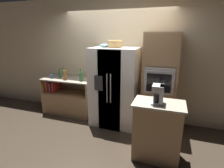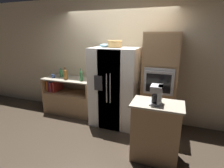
% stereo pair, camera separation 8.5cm
% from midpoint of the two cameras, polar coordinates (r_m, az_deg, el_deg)
% --- Properties ---
extents(ground_plane, '(20.00, 20.00, 0.00)m').
position_cam_midpoint_polar(ground_plane, '(4.17, 0.24, -12.31)').
color(ground_plane, '#382D23').
extents(wall_back, '(12.00, 0.06, 2.80)m').
position_cam_midpoint_polar(wall_back, '(4.16, 2.54, 8.03)').
color(wall_back, beige).
rests_on(wall_back, ground_plane).
extents(counter_left, '(1.29, 0.59, 0.91)m').
position_cam_midpoint_polar(counter_left, '(4.65, -13.05, -5.07)').
color(counter_left, '#A87F56').
rests_on(counter_left, ground_plane).
extents(refrigerator, '(0.99, 0.83, 1.71)m').
position_cam_midpoint_polar(refrigerator, '(3.85, 1.68, -0.94)').
color(refrigerator, white).
rests_on(refrigerator, ground_plane).
extents(wall_oven, '(0.66, 0.71, 2.02)m').
position_cam_midpoint_polar(wall_oven, '(3.70, 15.97, 0.26)').
color(wall_oven, '#A87F56').
rests_on(wall_oven, ground_plane).
extents(island_counter, '(0.78, 0.50, 0.97)m').
position_cam_midpoint_polar(island_counter, '(2.97, 14.84, -14.71)').
color(island_counter, '#A87F56').
rests_on(island_counter, ground_plane).
extents(wicker_basket, '(0.30, 0.30, 0.15)m').
position_cam_midpoint_polar(wicker_basket, '(3.69, 1.67, 13.05)').
color(wicker_basket, tan).
rests_on(wicker_basket, refrigerator).
extents(fruit_bowl, '(0.24, 0.24, 0.07)m').
position_cam_midpoint_polar(fruit_bowl, '(3.77, -1.63, 12.49)').
color(fruit_bowl, '#668C99').
rests_on(fruit_bowl, refrigerator).
extents(bottle_tall, '(0.07, 0.07, 0.29)m').
position_cam_midpoint_polar(bottle_tall, '(4.15, -9.44, 2.75)').
color(bottle_tall, '#33723F').
rests_on(bottle_tall, counter_left).
extents(bottle_short, '(0.08, 0.08, 0.31)m').
position_cam_midpoint_polar(bottle_short, '(4.35, -14.43, 3.18)').
color(bottle_short, brown).
rests_on(bottle_short, counter_left).
extents(bottle_wide, '(0.08, 0.08, 0.23)m').
position_cam_midpoint_polar(bottle_wide, '(4.66, -15.73, 3.55)').
color(bottle_wide, '#33723F').
rests_on(bottle_wide, counter_left).
extents(mug, '(0.12, 0.08, 0.10)m').
position_cam_midpoint_polar(mug, '(4.63, -18.21, 2.51)').
color(mug, '#384C7A').
rests_on(mug, counter_left).
extents(coffee_maker, '(0.17, 0.21, 0.29)m').
position_cam_midpoint_polar(coffee_maker, '(2.67, 15.53, -3.18)').
color(coffee_maker, '#B2B2B7').
rests_on(coffee_maker, island_counter).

